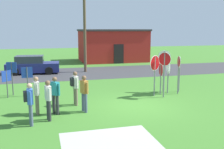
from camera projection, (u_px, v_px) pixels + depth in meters
The scene contains 22 objects.
ground_plane at pixel (138, 106), 12.85m from camera, with size 80.00×80.00×0.00m, color #3D7528.
street_asphalt at pixel (96, 72), 22.71m from camera, with size 60.00×6.40×0.01m, color #38383A.
concrete_path at pixel (110, 142), 8.77m from camera, with size 3.20×2.40×0.01m, color #ADAAA3.
building_background at pixel (113, 45), 30.61m from camera, with size 7.58×5.39×3.67m.
utility_pole at pixel (85, 25), 22.36m from camera, with size 1.80×0.24×7.76m.
parked_car_on_street at pixel (32, 65), 22.11m from camera, with size 4.41×2.24×1.51m.
stop_sign_rear_left at pixel (164, 67), 14.24m from camera, with size 0.45×0.62×2.50m.
stop_sign_far_back at pixel (164, 64), 15.59m from camera, with size 0.66×0.35×2.49m.
stop_sign_leaning_right at pixel (168, 72), 15.24m from camera, with size 0.14×0.71×1.87m.
stop_sign_low_front at pixel (179, 69), 15.04m from camera, with size 0.19×0.63×2.22m.
stop_sign_center_cluster at pixel (180, 68), 15.55m from camera, with size 0.37×0.57×2.11m.
stop_sign_rear_right at pixel (155, 68), 14.54m from camera, with size 0.75×0.44×2.30m.
stop_sign_nearest at pixel (161, 72), 15.03m from camera, with size 0.16×0.83×1.87m.
person_with_sunhat at pixel (84, 92), 11.82m from camera, with size 0.34×0.53×1.69m.
person_in_dark_shirt at pixel (75, 86), 12.87m from camera, with size 0.40×0.56×1.69m.
person_in_blue at pixel (55, 93), 11.49m from camera, with size 0.41×0.45×1.69m.
person_in_teal at pixel (48, 98), 10.71m from camera, with size 0.28×0.56×1.69m.
person_near_signs at pixel (30, 101), 10.15m from camera, with size 0.38×0.57×1.69m.
person_on_left at pixel (37, 93), 11.53m from camera, with size 0.27×0.57×1.69m.
info_panel_leftmost at pixel (12, 73), 14.73m from camera, with size 0.57×0.23×1.90m.
info_panel_middle at pixel (7, 79), 14.23m from camera, with size 0.44×0.44×1.52m.
info_panel_rightmost at pixel (27, 76), 14.59m from camera, with size 0.60×0.06×1.65m.
Camera 1 is at (-4.37, -11.66, 3.76)m, focal length 42.01 mm.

